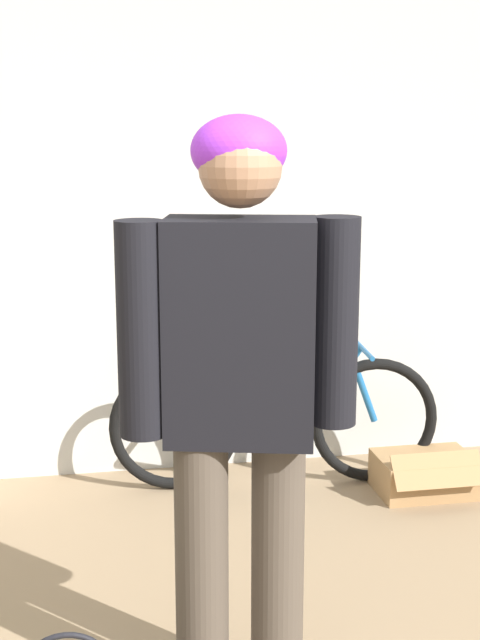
% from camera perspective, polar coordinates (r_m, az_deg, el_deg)
% --- Properties ---
extents(wall_back, '(8.00, 0.07, 2.60)m').
position_cam_1_polar(wall_back, '(4.45, -7.74, 6.36)').
color(wall_back, silver).
rests_on(wall_back, ground_plane).
extents(person, '(0.70, 0.32, 1.79)m').
position_cam_1_polar(person, '(2.56, -0.01, -3.64)').
color(person, '#4C4238').
rests_on(person, ground_plane).
extents(bicycle, '(1.63, 0.46, 0.71)m').
position_cam_1_polar(bicycle, '(4.41, 2.28, -6.40)').
color(bicycle, black).
rests_on(bicycle, ground_plane).
extents(cardboard_box, '(0.46, 0.38, 0.25)m').
position_cam_1_polar(cardboard_box, '(4.49, 11.72, -9.62)').
color(cardboard_box, '#A87F51').
rests_on(cardboard_box, ground_plane).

